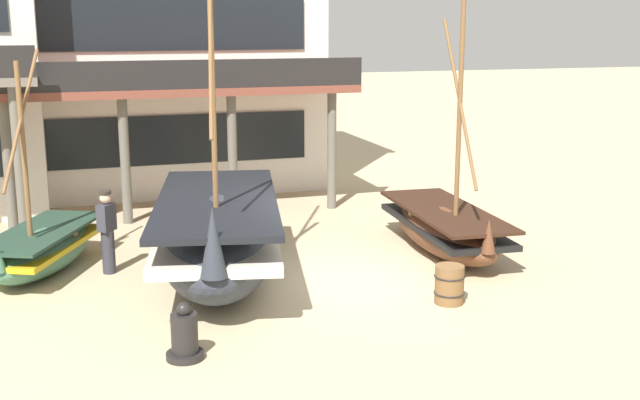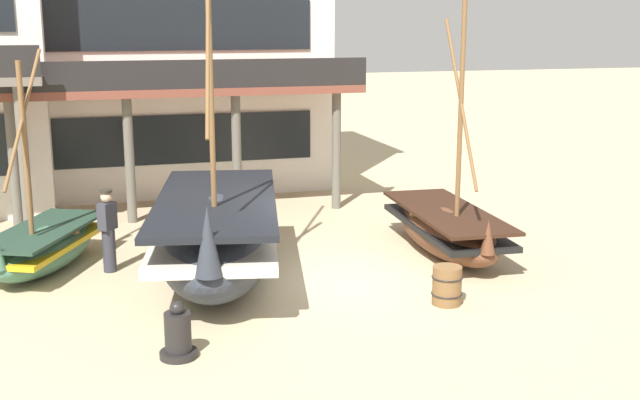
{
  "view_description": "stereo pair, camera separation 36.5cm",
  "coord_description": "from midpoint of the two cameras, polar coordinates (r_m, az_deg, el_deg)",
  "views": [
    {
      "loc": [
        -4.86,
        -14.04,
        4.95
      ],
      "look_at": [
        0.0,
        1.0,
        1.4
      ],
      "focal_mm": 44.93,
      "sensor_mm": 36.0,
      "label": 1
    },
    {
      "loc": [
        -4.51,
        -14.15,
        4.95
      ],
      "look_at": [
        0.0,
        1.0,
        1.4
      ],
      "focal_mm": 44.93,
      "sensor_mm": 36.0,
      "label": 2
    }
  ],
  "objects": [
    {
      "name": "harbor_building_main",
      "position": [
        25.38,
        -11.03,
        12.16
      ],
      "size": [
        9.78,
        8.84,
        9.68
      ],
      "color": "white",
      "rests_on": "ground"
    },
    {
      "name": "fisherman_by_hull",
      "position": [
        16.49,
        -14.24,
        -2.19
      ],
      "size": [
        0.4,
        0.42,
        1.68
      ],
      "color": "#33333D",
      "rests_on": "ground"
    },
    {
      "name": "fishing_boat_far_right",
      "position": [
        17.03,
        -18.51,
        -3.16
      ],
      "size": [
        2.65,
        3.67,
        4.41
      ],
      "color": "#427056",
      "rests_on": "ground"
    },
    {
      "name": "wooden_barrel",
      "position": [
        14.5,
        9.74,
        -6.02
      ],
      "size": [
        0.56,
        0.56,
        0.7
      ],
      "color": "brown",
      "rests_on": "ground"
    },
    {
      "name": "capstan_winch",
      "position": [
        12.29,
        -9.23,
        -9.5
      ],
      "size": [
        0.57,
        0.57,
        0.89
      ],
      "color": "black",
      "rests_on": "ground"
    },
    {
      "name": "ground_plane",
      "position": [
        15.65,
        1.72,
        -5.78
      ],
      "size": [
        120.0,
        120.0,
        0.0
      ],
      "primitive_type": "plane",
      "color": "tan"
    },
    {
      "name": "fishing_boat_centre_large",
      "position": [
        15.55,
        -6.67,
        -2.5
      ],
      "size": [
        3.41,
        6.23,
        7.79
      ],
      "color": "#2D333D",
      "rests_on": "ground"
    },
    {
      "name": "fishing_boat_near_left",
      "position": [
        17.56,
        9.59,
        -2.04
      ],
      "size": [
        1.79,
        4.48,
        5.49
      ],
      "color": "brown",
      "rests_on": "ground"
    }
  ]
}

